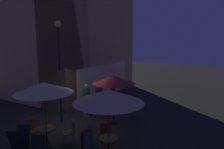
% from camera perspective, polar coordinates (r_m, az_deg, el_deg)
% --- Properties ---
extents(ground_plane, '(60.00, 60.00, 0.00)m').
position_cam_1_polar(ground_plane, '(9.82, -9.97, -13.97)').
color(ground_plane, '#292720').
extents(cafe_building, '(8.60, 7.02, 9.69)m').
position_cam_1_polar(cafe_building, '(14.19, -11.88, 12.98)').
color(cafe_building, tan).
rests_on(cafe_building, ground).
extents(street_lamp_near_corner, '(0.32, 0.32, 4.81)m').
position_cam_1_polar(street_lamp_near_corner, '(9.64, -14.80, 5.43)').
color(street_lamp_near_corner, black).
rests_on(street_lamp_near_corner, ground).
extents(menu_sandwich_board, '(0.77, 0.73, 0.84)m').
position_cam_1_polar(menu_sandwich_board, '(8.18, -24.81, -16.27)').
color(menu_sandwich_board, black).
rests_on(menu_sandwich_board, ground).
extents(cafe_table_0, '(0.69, 0.69, 0.77)m').
position_cam_1_polar(cafe_table_0, '(7.96, -18.10, -15.70)').
color(cafe_table_0, black).
rests_on(cafe_table_0, ground).
extents(cafe_table_1, '(0.61, 0.61, 0.78)m').
position_cam_1_polar(cafe_table_1, '(6.94, -0.97, -19.37)').
color(cafe_table_1, black).
rests_on(cafe_table_1, ground).
extents(cafe_table_2, '(0.67, 0.67, 0.72)m').
position_cam_1_polar(cafe_table_2, '(9.70, 0.48, -10.89)').
color(cafe_table_2, black).
rests_on(cafe_table_2, ground).
extents(patio_umbrella_0, '(2.04, 2.04, 2.45)m').
position_cam_1_polar(patio_umbrella_0, '(7.42, -18.74, -3.66)').
color(patio_umbrella_0, black).
rests_on(patio_umbrella_0, ground).
extents(patio_umbrella_1, '(2.26, 2.26, 2.36)m').
position_cam_1_polar(patio_umbrella_1, '(6.33, -1.01, -6.24)').
color(patio_umbrella_1, black).
rests_on(patio_umbrella_1, ground).
extents(patio_umbrella_2, '(1.98, 1.98, 2.30)m').
position_cam_1_polar(patio_umbrella_2, '(9.28, 0.49, -1.57)').
color(patio_umbrella_2, black).
rests_on(patio_umbrella_2, ground).
extents(cafe_chair_0, '(0.58, 0.58, 0.89)m').
position_cam_1_polar(cafe_chair_0, '(8.04, -11.57, -15.25)').
color(cafe_chair_0, brown).
rests_on(cafe_chair_0, ground).
extents(cafe_chair_1, '(0.46, 0.46, 0.93)m').
position_cam_1_polar(cafe_chair_1, '(8.62, -21.71, -13.84)').
color(cafe_chair_1, brown).
rests_on(cafe_chair_1, ground).
extents(cafe_chair_2, '(0.59, 0.59, 0.99)m').
position_cam_1_polar(cafe_chair_2, '(7.17, -19.88, -18.29)').
color(cafe_chair_2, black).
rests_on(cafe_chair_2, ground).
extents(cafe_chair_3, '(0.56, 0.56, 0.89)m').
position_cam_1_polar(cafe_chair_3, '(7.67, -1.73, -16.25)').
color(cafe_chair_3, '#5B3414').
rests_on(cafe_chair_3, ground).
extents(cafe_chair_4, '(0.59, 0.59, 0.98)m').
position_cam_1_polar(cafe_chair_4, '(6.96, -7.85, -18.74)').
color(cafe_chair_4, brown).
rests_on(cafe_chair_4, ground).
extents(patron_seated_0, '(0.47, 0.53, 1.23)m').
position_cam_1_polar(patron_seated_0, '(6.89, -6.52, -17.92)').
color(patron_seated_0, '#2C4933').
rests_on(patron_seated_0, ground).
extents(patron_standing_1, '(0.37, 0.37, 1.73)m').
position_cam_1_polar(patron_standing_1, '(10.56, -7.28, -7.25)').
color(patron_standing_1, '#716951').
rests_on(patron_standing_1, ground).
extents(patron_standing_2, '(0.36, 0.36, 1.83)m').
position_cam_1_polar(patron_standing_2, '(12.38, 0.17, -4.45)').
color(patron_standing_2, '#2B4E2C').
rests_on(patron_standing_2, ground).
extents(patron_standing_3, '(0.36, 0.36, 1.68)m').
position_cam_1_polar(patron_standing_3, '(11.05, -3.67, -6.60)').
color(patron_standing_3, black).
rests_on(patron_standing_3, ground).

